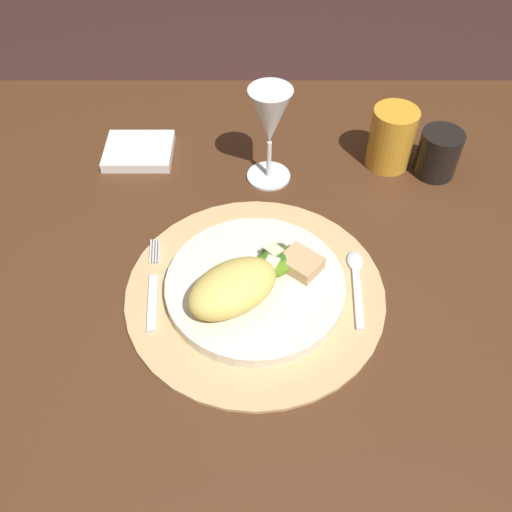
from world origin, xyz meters
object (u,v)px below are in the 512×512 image
object	(u,v)px
amber_tumbler	(392,138)
dining_table	(244,289)
wine_glass	(271,120)
napkin	(140,151)
dinner_plate	(256,286)
fork	(154,287)
dark_tumbler	(439,154)
spoon	(357,276)

from	to	relation	value
amber_tumbler	dining_table	bearing A→B (deg)	-146.44
dining_table	amber_tumbler	world-z (taller)	amber_tumbler
dining_table	wine_glass	size ratio (longest dim) A/B	8.36
wine_glass	amber_tumbler	distance (m)	0.21
napkin	wine_glass	bearing A→B (deg)	-14.57
dinner_plate	fork	xyz separation A→B (m)	(-0.14, 0.00, -0.01)
wine_glass	dinner_plate	bearing A→B (deg)	-95.19
wine_glass	dark_tumbler	world-z (taller)	wine_glass
napkin	amber_tumbler	xyz separation A→B (m)	(0.42, -0.02, 0.04)
dining_table	dinner_plate	distance (m)	0.20
amber_tumbler	dark_tumbler	xyz separation A→B (m)	(0.07, -0.02, -0.01)
dinner_plate	fork	world-z (taller)	dinner_plate
wine_glass	dark_tumbler	distance (m)	0.28
dark_tumbler	amber_tumbler	bearing A→B (deg)	162.43
napkin	amber_tumbler	size ratio (longest dim) A/B	1.11
dining_table	dinner_plate	size ratio (longest dim) A/B	5.63
dining_table	spoon	xyz separation A→B (m)	(0.16, -0.09, 0.15)
wine_glass	dining_table	bearing A→B (deg)	-108.99
dining_table	dark_tumbler	size ratio (longest dim) A/B	17.57
dining_table	napkin	world-z (taller)	napkin
dining_table	spoon	bearing A→B (deg)	-30.25
amber_tumbler	dark_tumbler	distance (m)	0.08
dining_table	dark_tumbler	xyz separation A→B (m)	(0.32, 0.14, 0.18)
dining_table	dark_tumbler	distance (m)	0.39
dinner_plate	napkin	xyz separation A→B (m)	(-0.20, 0.30, -0.01)
spoon	fork	bearing A→B (deg)	-175.89
dining_table	wine_glass	world-z (taller)	wine_glass
spoon	dark_tumbler	size ratio (longest dim) A/B	1.75
dinner_plate	amber_tumbler	world-z (taller)	amber_tumbler
fork	dark_tumbler	world-z (taller)	dark_tumbler
fork	napkin	distance (m)	0.30
amber_tumbler	dark_tumbler	bearing A→B (deg)	-17.57
dining_table	dark_tumbler	bearing A→B (deg)	23.44
wine_glass	spoon	bearing A→B (deg)	-61.69
dinner_plate	wine_glass	bearing A→B (deg)	84.81
fork	spoon	xyz separation A→B (m)	(0.28, 0.02, 0.00)
napkin	fork	bearing A→B (deg)	-78.40
spoon	amber_tumbler	bearing A→B (deg)	72.17
dining_table	dark_tumbler	world-z (taller)	dark_tumbler
fork	dark_tumbler	size ratio (longest dim) A/B	2.06
napkin	amber_tumbler	distance (m)	0.43
dinner_plate	fork	distance (m)	0.14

